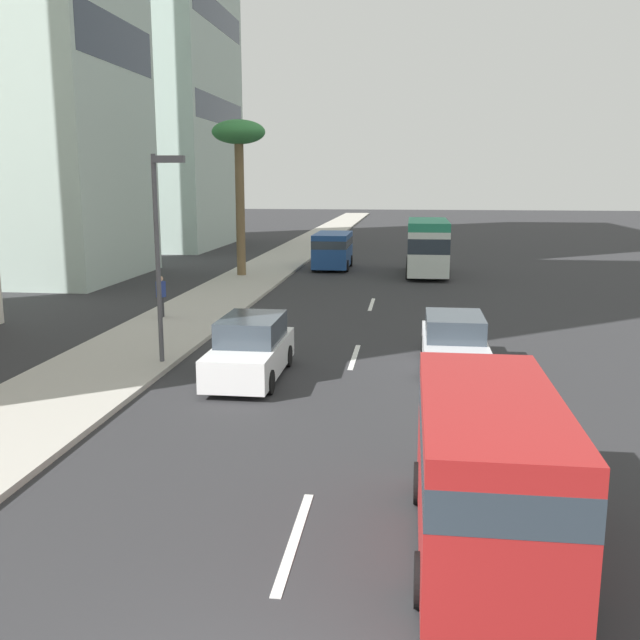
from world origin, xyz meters
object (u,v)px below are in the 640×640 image
minibus_second (428,245)px  street_lamp (161,234)px  car_fourth (454,343)px  pedestrian_near_lamp (161,295)px  van_lead (333,248)px  palm_tree (239,143)px  van_third (488,464)px  car_fifth (251,350)px

minibus_second → street_lamp: 23.67m
street_lamp → car_fourth: bearing=-84.1°
street_lamp → pedestrian_near_lamp: bearing=20.5°
van_lead → palm_tree: size_ratio=0.55×
palm_tree → van_lead: bearing=-45.8°
car_fourth → palm_tree: palm_tree is taller
minibus_second → car_fourth: (-21.23, -0.35, -0.98)m
van_third → car_fourth: van_third is taller
van_lead → car_fourth: bearing=14.7°
minibus_second → pedestrian_near_lamp: 18.72m
van_lead → van_third: bearing=10.0°
pedestrian_near_lamp → street_lamp: bearing=-127.5°
car_fifth → street_lamp: size_ratio=0.75×
pedestrian_near_lamp → palm_tree: size_ratio=0.19×
car_fourth → car_fifth: bearing=107.5°
street_lamp → car_fifth: bearing=-108.1°
palm_tree → pedestrian_near_lamp: bearing=179.4°
van_third → car_fifth: van_third is taller
minibus_second → van_third: minibus_second is taller
palm_tree → car_fifth: bearing=-165.8°
palm_tree → street_lamp: palm_tree is taller
car_fifth → street_lamp: 4.31m
palm_tree → car_fourth: bearing=-149.9°
car_fourth → palm_tree: size_ratio=0.51×
van_third → car_fifth: (8.93, 5.58, -0.59)m
van_third → car_fourth: size_ratio=1.16×
van_lead → pedestrian_near_lamp: (-17.52, 4.87, -0.24)m
van_lead → car_fifth: 25.18m
minibus_second → pedestrian_near_lamp: (-15.37, 10.66, -0.70)m
car_fourth → van_third: bearing=179.4°
van_lead → car_fifth: (-25.17, -0.45, -0.48)m
van_third → street_lamp: (9.85, 8.38, 2.55)m
car_fourth → car_fifth: (-1.80, 5.70, 0.04)m
minibus_second → street_lamp: size_ratio=1.14×
van_lead → street_lamp: bearing=-5.5°
minibus_second → palm_tree: bearing=103.2°
minibus_second → car_fifth: (-23.03, 5.34, -0.94)m
van_third → palm_tree: (29.50, 10.76, 6.09)m
minibus_second → palm_tree: 12.24m
van_lead → minibus_second: size_ratio=0.68×
van_lead → car_fourth: 24.18m
palm_tree → street_lamp: 20.11m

